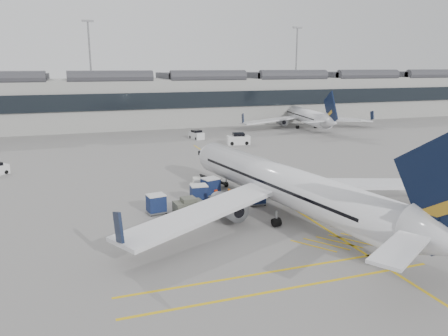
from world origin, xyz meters
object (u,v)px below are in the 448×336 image
object	(u,v)px
belt_loader	(205,185)
ramp_agent_b	(216,199)
baggage_cart_a	(257,196)
ramp_agent_a	(229,196)
pushback_tug	(189,206)
airliner_main	(287,186)

from	to	relation	value
belt_loader	ramp_agent_b	bearing A→B (deg)	-88.92
baggage_cart_a	ramp_agent_a	xyz separation A→B (m)	(-2.50, 1.37, -0.19)
belt_loader	pushback_tug	xyz separation A→B (m)	(-3.96, -7.78, 0.19)
belt_loader	pushback_tug	distance (m)	8.73
belt_loader	baggage_cart_a	bearing A→B (deg)	-56.63
ramp_agent_b	airliner_main	bearing A→B (deg)	120.86
airliner_main	ramp_agent_b	size ratio (longest dim) A/B	18.95
baggage_cart_a	pushback_tug	bearing A→B (deg)	-173.81
ramp_agent_a	baggage_cart_a	bearing A→B (deg)	-72.09
belt_loader	pushback_tug	bearing A→B (deg)	-107.76
belt_loader	ramp_agent_a	xyz separation A→B (m)	(0.87, -6.17, 0.29)
ramp_agent_a	ramp_agent_b	world-z (taller)	ramp_agent_b
baggage_cart_a	pushback_tug	distance (m)	7.35
pushback_tug	airliner_main	bearing A→B (deg)	-30.14
belt_loader	pushback_tug	size ratio (longest dim) A/B	1.48
belt_loader	ramp_agent_a	world-z (taller)	belt_loader
baggage_cart_a	ramp_agent_b	xyz separation A→B (m)	(-4.44, 0.15, 0.03)
ramp_agent_a	pushback_tug	bearing A→B (deg)	154.99
baggage_cart_a	ramp_agent_a	size ratio (longest dim) A/B	1.16
belt_loader	baggage_cart_a	xyz separation A→B (m)	(3.37, -7.54, 0.47)
baggage_cart_a	pushback_tug	xyz separation A→B (m)	(-7.34, -0.24, -0.28)
airliner_main	ramp_agent_a	distance (m)	7.09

